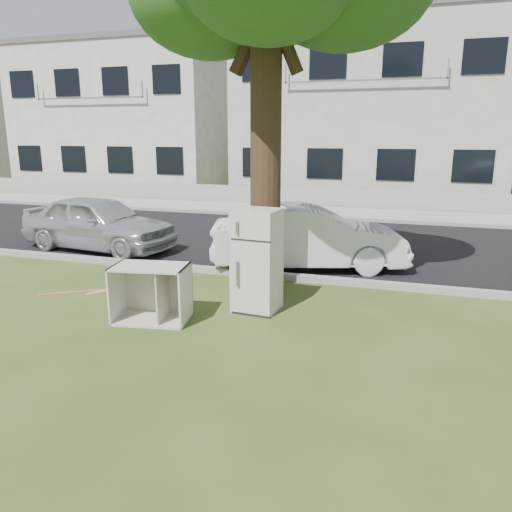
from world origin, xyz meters
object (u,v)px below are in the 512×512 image
(cabinet, at_px, (151,293))
(car_left, at_px, (98,223))
(car_center, at_px, (309,237))
(fridge, at_px, (257,261))

(cabinet, height_order, car_left, car_left)
(cabinet, relative_size, car_center, 0.28)
(cabinet, relative_size, car_left, 0.28)
(car_center, bearing_deg, cabinet, 139.29)
(cabinet, distance_m, car_center, 4.06)
(cabinet, bearing_deg, fridge, 24.46)
(fridge, xyz_separation_m, car_center, (0.27, 2.77, -0.16))
(car_center, bearing_deg, car_left, 71.49)
(cabinet, bearing_deg, car_center, 56.54)
(fridge, bearing_deg, car_center, 89.49)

